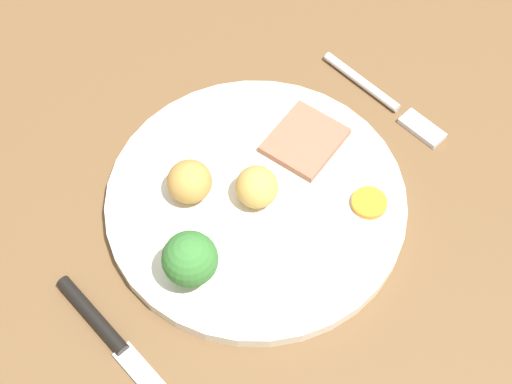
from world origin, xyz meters
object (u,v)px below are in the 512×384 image
at_px(meat_slice_main, 305,140).
at_px(broccoli_floret, 190,259).
at_px(dinner_plate, 256,202).
at_px(knife, 117,344).
at_px(carrot_coin_front, 369,203).
at_px(roast_potato_right, 257,187).
at_px(roast_potato_left, 189,182).
at_px(fork, 384,99).

xyz_separation_m(meat_slice_main, broccoli_floret, (0.17, 0.01, 0.03)).
height_order(dinner_plate, broccoli_floret, broccoli_floret).
bearing_deg(knife, carrot_coin_front, 77.88).
relative_size(meat_slice_main, roast_potato_right, 1.73).
bearing_deg(knife, roast_potato_left, 115.65).
bearing_deg(fork, roast_potato_right, -90.72).
xyz_separation_m(dinner_plate, broccoli_floret, (0.09, 0.01, 0.04)).
distance_m(roast_potato_left, roast_potato_right, 0.06).
bearing_deg(dinner_plate, knife, -0.15).
height_order(roast_potato_left, roast_potato_right, roast_potato_left).
relative_size(roast_potato_left, carrot_coin_front, 1.27).
bearing_deg(roast_potato_left, carrot_coin_front, 125.81).
relative_size(roast_potato_right, broccoli_floret, 0.72).
bearing_deg(dinner_plate, carrot_coin_front, 126.37).
xyz_separation_m(roast_potato_left, fork, (-0.21, 0.07, -0.03)).
bearing_deg(dinner_plate, meat_slice_main, -176.92).
bearing_deg(meat_slice_main, broccoli_floret, 4.35).
distance_m(meat_slice_main, knife, 0.25).
relative_size(meat_slice_main, knife, 0.37).
distance_m(broccoli_floret, knife, 0.09).
bearing_deg(dinner_plate, fork, 173.69).
bearing_deg(dinner_plate, roast_potato_right, 166.05).
xyz_separation_m(dinner_plate, roast_potato_right, (-0.00, 0.00, 0.02)).
distance_m(dinner_plate, broccoli_floret, 0.10).
xyz_separation_m(roast_potato_right, fork, (-0.17, 0.02, -0.03)).
height_order(dinner_plate, fork, dinner_plate).
height_order(meat_slice_main, carrot_coin_front, meat_slice_main).
height_order(dinner_plate, knife, dinner_plate).
distance_m(roast_potato_right, knife, 0.18).
height_order(roast_potato_left, knife, roast_potato_left).
bearing_deg(meat_slice_main, carrot_coin_front, 79.66).
xyz_separation_m(broccoli_floret, knife, (0.08, -0.01, -0.04)).
relative_size(dinner_plate, roast_potato_right, 6.86).
distance_m(roast_potato_right, carrot_coin_front, 0.10).
distance_m(fork, knife, 0.35).
relative_size(dinner_plate, carrot_coin_front, 8.47).
bearing_deg(roast_potato_left, knife, 18.64).
bearing_deg(roast_potato_left, broccoli_floret, 43.75).
relative_size(carrot_coin_front, knife, 0.17).
relative_size(meat_slice_main, carrot_coin_front, 2.14).
xyz_separation_m(meat_slice_main, carrot_coin_front, (0.02, 0.09, -0.00)).
bearing_deg(fork, knife, -87.66).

